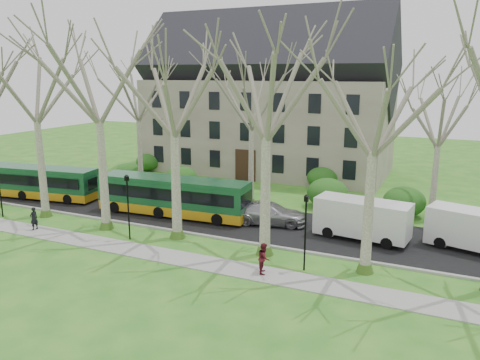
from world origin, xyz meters
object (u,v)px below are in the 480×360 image
Objects in this scene: van_a at (362,220)px; pedestrian_b at (264,258)px; sedan at (270,213)px; pedestrian_a at (34,218)px; bus_follow at (173,196)px; bus_lead at (36,182)px; van_b at (478,231)px.

van_a reaches higher than pedestrian_b.
pedestrian_a reaches higher than sedan.
bus_follow is 9.93m from pedestrian_a.
pedestrian_a is at bearing 72.06° from pedestrian_b.
pedestrian_b is at bearing -22.98° from bus_lead.
van_b reaches higher than pedestrian_a.
bus_lead reaches higher than pedestrian_a.
pedestrian_a is (-14.51, -8.06, 0.02)m from sedan.
bus_follow reaches higher than sedan.
sedan is (7.52, 1.05, -0.71)m from bus_follow.
bus_lead reaches higher than pedestrian_b.
van_b is at bearing 110.91° from pedestrian_a.
van_b is at bearing 0.34° from bus_follow.
van_b is (13.52, 0.28, 0.48)m from sedan.
bus_lead reaches higher than van_b.
van_a is at bearing -44.62° from pedestrian_b.
bus_lead is at bearing -161.67° from van_b.
van_b is 13.64m from pedestrian_b.
bus_lead is 1.96× the size of van_b.
sedan is 8.58m from pedestrian_b.
bus_follow is 1.99× the size of van_a.
van_a is at bearing -0.87° from bus_follow.
bus_lead is 24.91m from pedestrian_b.
bus_follow is at bearing 37.80° from pedestrian_b.
bus_lead is 0.94× the size of bus_follow.
bus_follow is at bearing -161.21° from van_b.
van_a is (6.67, -0.45, 0.53)m from sedan.
bus_follow is 2.07× the size of van_b.
van_b is 3.57× the size of pedestrian_a.
van_b is (21.04, 1.33, -0.24)m from bus_follow.
bus_lead is at bearing 82.76° from sedan.
pedestrian_a is at bearing -148.25° from van_b.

